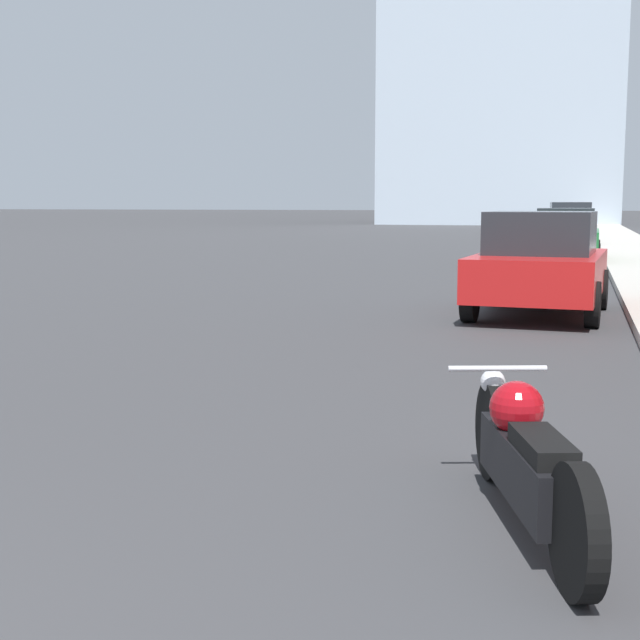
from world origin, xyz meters
TOP-DOWN VIEW (x-y plane):
  - sidewalk at (5.81, 40.00)m, footprint 2.31×240.00m
  - motorcycle at (3.63, 3.90)m, footprint 0.94×2.31m
  - parked_car_red at (3.33, 13.43)m, footprint 2.17×3.94m
  - parked_car_green at (3.57, 25.90)m, footprint 2.00×4.14m
  - parked_car_silver at (3.59, 36.78)m, footprint 2.12×4.18m

SIDE VIEW (x-z plane):
  - sidewalk at x=5.81m, z-range 0.00..0.15m
  - motorcycle at x=3.63m, z-range 0.00..0.77m
  - parked_car_green at x=3.57m, z-range 0.01..1.62m
  - parked_car_red at x=3.33m, z-range 0.00..1.64m
  - parked_car_silver at x=3.59m, z-range -0.01..1.77m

